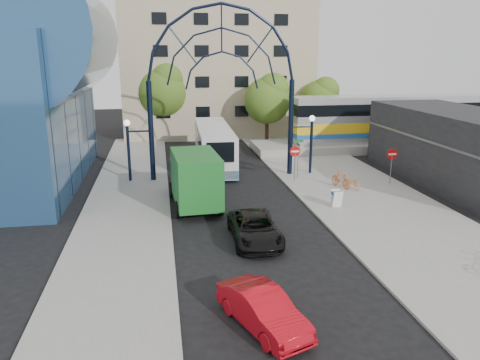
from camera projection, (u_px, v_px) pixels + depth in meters
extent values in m
plane|color=black|center=(265.00, 258.00, 20.80)|extent=(120.00, 120.00, 0.00)
cube|color=gray|center=(390.00, 217.00, 25.89)|extent=(8.00, 56.00, 0.12)
cube|color=gray|center=(125.00, 220.00, 25.43)|extent=(5.00, 50.00, 0.12)
cylinder|color=black|center=(151.00, 132.00, 32.37)|extent=(0.36, 0.36, 7.00)
cylinder|color=black|center=(291.00, 129.00, 34.01)|extent=(0.36, 0.36, 7.00)
cylinder|color=black|center=(129.00, 154.00, 32.51)|extent=(0.20, 0.20, 4.00)
cylinder|color=black|center=(311.00, 148.00, 34.66)|extent=(0.20, 0.20, 4.00)
sphere|color=white|center=(127.00, 123.00, 31.93)|extent=(0.44, 0.44, 0.44)
sphere|color=white|center=(312.00, 118.00, 34.08)|extent=(0.44, 0.44, 0.44)
cylinder|color=slate|center=(295.00, 165.00, 32.67)|extent=(0.06, 0.06, 2.20)
cylinder|color=red|center=(295.00, 151.00, 32.41)|extent=(0.80, 0.04, 0.80)
cube|color=white|center=(295.00, 151.00, 32.38)|extent=(0.55, 0.02, 0.12)
cylinder|color=slate|center=(391.00, 169.00, 31.78)|extent=(0.06, 0.06, 2.20)
cylinder|color=red|center=(392.00, 154.00, 31.52)|extent=(0.76, 0.04, 0.76)
cube|color=white|center=(392.00, 154.00, 31.49)|extent=(0.55, 0.02, 0.12)
cylinder|color=slate|center=(298.00, 159.00, 33.23)|extent=(0.05, 0.05, 2.80)
cube|color=#146626|center=(299.00, 141.00, 32.89)|extent=(0.70, 0.03, 0.18)
cube|color=#146626|center=(298.00, 145.00, 32.95)|extent=(0.03, 0.70, 0.18)
cube|color=white|center=(338.00, 199.00, 27.06)|extent=(0.55, 0.26, 0.99)
cube|color=white|center=(336.00, 198.00, 27.40)|extent=(0.55, 0.26, 0.99)
cube|color=#1E59A5|center=(337.00, 193.00, 27.15)|extent=(0.55, 0.42, 0.14)
cylinder|color=#284F7A|center=(37.00, 34.00, 30.47)|extent=(9.00, 16.00, 9.00)
cube|color=black|center=(460.00, 148.00, 32.26)|extent=(6.00, 16.00, 5.00)
cube|color=tan|center=(215.00, 70.00, 52.56)|extent=(20.00, 12.00, 14.00)
cube|color=gray|center=(418.00, 144.00, 44.88)|extent=(32.00, 5.00, 0.80)
cube|color=#B7B7BC|center=(421.00, 118.00, 44.22)|extent=(25.00, 3.00, 4.20)
cube|color=gold|center=(420.00, 124.00, 44.38)|extent=(25.10, 3.05, 0.90)
cube|color=black|center=(422.00, 107.00, 43.96)|extent=(25.05, 3.05, 1.00)
cube|color=#1E59A5|center=(419.00, 131.00, 44.56)|extent=(25.10, 3.05, 0.35)
cylinder|color=#382314|center=(267.00, 132.00, 46.17)|extent=(0.36, 0.36, 2.52)
sphere|color=#3F5D18|center=(267.00, 101.00, 45.36)|extent=(4.48, 4.48, 4.48)
sphere|color=#3F5D18|center=(273.00, 89.00, 44.86)|extent=(3.08, 3.08, 3.08)
cylinder|color=#382314|center=(164.00, 127.00, 48.29)|extent=(0.36, 0.36, 2.88)
sphere|color=#3F5D18|center=(162.00, 92.00, 47.36)|extent=(5.12, 5.12, 5.12)
sphere|color=#3F5D18|center=(167.00, 79.00, 46.82)|extent=(3.52, 3.52, 3.52)
cylinder|color=#382314|center=(318.00, 128.00, 49.07)|extent=(0.36, 0.36, 2.34)
sphere|color=#3F5D18|center=(319.00, 101.00, 48.32)|extent=(4.16, 4.16, 4.16)
sphere|color=#3F5D18|center=(325.00, 91.00, 47.84)|extent=(2.86, 2.86, 2.86)
cube|color=silver|center=(214.00, 144.00, 37.51)|extent=(2.91, 11.42, 2.86)
cube|color=#5495BC|center=(214.00, 159.00, 37.83)|extent=(2.94, 11.42, 0.69)
cube|color=black|center=(214.00, 137.00, 37.36)|extent=(2.95, 11.20, 0.89)
cube|color=black|center=(221.00, 152.00, 31.89)|extent=(1.86, 0.20, 1.38)
cube|color=black|center=(209.00, 134.00, 42.93)|extent=(2.37, 0.26, 1.58)
cylinder|color=black|center=(197.00, 151.00, 41.04)|extent=(0.31, 0.96, 0.95)
cylinder|color=black|center=(225.00, 150.00, 41.36)|extent=(0.31, 0.96, 0.95)
cylinder|color=black|center=(202.00, 173.00, 33.67)|extent=(0.31, 0.96, 0.95)
cylinder|color=black|center=(236.00, 172.00, 33.99)|extent=(0.31, 0.96, 0.95)
cube|color=black|center=(190.00, 178.00, 29.76)|extent=(2.47, 2.56, 2.23)
cube|color=black|center=(187.00, 167.00, 30.78)|extent=(2.03, 0.22, 1.01)
cube|color=#1B6824|center=(196.00, 178.00, 26.69)|extent=(2.70, 4.79, 2.83)
cylinder|color=black|center=(172.00, 190.00, 29.38)|extent=(0.32, 0.99, 0.97)
cylinder|color=black|center=(209.00, 188.00, 29.89)|extent=(0.32, 0.99, 0.97)
cylinder|color=black|center=(179.00, 210.00, 25.67)|extent=(0.32, 0.99, 0.97)
cylinder|color=black|center=(220.00, 207.00, 26.18)|extent=(0.32, 0.99, 0.97)
imported|color=black|center=(255.00, 229.00, 22.46)|extent=(2.30, 4.82, 1.33)
imported|color=#B70B16|center=(263.00, 309.00, 15.40)|extent=(2.75, 4.24, 1.32)
imported|color=orange|center=(352.00, 182.00, 30.93)|extent=(1.07, 1.76, 0.87)
imported|color=#CC5E28|center=(341.00, 179.00, 31.14)|extent=(1.09, 1.93, 1.12)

